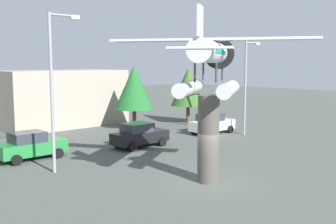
{
  "coord_description": "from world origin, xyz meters",
  "views": [
    {
      "loc": [
        -15.1,
        -13.28,
        6.04
      ],
      "look_at": [
        0.0,
        3.0,
        3.32
      ],
      "focal_mm": 43.13,
      "sensor_mm": 36.0,
      "label": 1
    }
  ],
  "objects_px": {
    "car_far_black": "(139,135)",
    "car_distant_white": "(212,123)",
    "streetlight_secondary": "(247,81)",
    "car_mid_green": "(31,146)",
    "display_pedestal": "(208,139)",
    "storefront_building": "(62,98)",
    "tree_center_back": "(134,88)",
    "floatplane_monument": "(210,62)",
    "streetlight_primary": "(55,82)",
    "tree_far_east": "(188,87)"
  },
  "relations": [
    {
      "from": "car_far_black",
      "to": "car_distant_white",
      "type": "distance_m",
      "value": 8.03
    },
    {
      "from": "car_distant_white",
      "to": "streetlight_secondary",
      "type": "height_order",
      "value": "streetlight_secondary"
    },
    {
      "from": "car_mid_green",
      "to": "streetlight_secondary",
      "type": "xyz_separation_m",
      "value": [
        17.09,
        -3.88,
        3.65
      ]
    },
    {
      "from": "display_pedestal",
      "to": "storefront_building",
      "type": "bearing_deg",
      "value": 80.52
    },
    {
      "from": "car_far_black",
      "to": "tree_center_back",
      "type": "relative_size",
      "value": 0.73
    },
    {
      "from": "display_pedestal",
      "to": "floatplane_monument",
      "type": "height_order",
      "value": "floatplane_monument"
    },
    {
      "from": "car_mid_green",
      "to": "car_distant_white",
      "type": "relative_size",
      "value": 1.0
    },
    {
      "from": "car_far_black",
      "to": "storefront_building",
      "type": "bearing_deg",
      "value": 86.12
    },
    {
      "from": "streetlight_primary",
      "to": "storefront_building",
      "type": "height_order",
      "value": "streetlight_primary"
    },
    {
      "from": "streetlight_primary",
      "to": "tree_far_east",
      "type": "relative_size",
      "value": 1.56
    },
    {
      "from": "tree_center_back",
      "to": "tree_far_east",
      "type": "relative_size",
      "value": 1.04
    },
    {
      "from": "car_mid_green",
      "to": "tree_far_east",
      "type": "xyz_separation_m",
      "value": [
        18.36,
        4.15,
        2.78
      ]
    },
    {
      "from": "storefront_building",
      "to": "tree_center_back",
      "type": "bearing_deg",
      "value": -59.22
    },
    {
      "from": "storefront_building",
      "to": "streetlight_primary",
      "type": "bearing_deg",
      "value": -119.18
    },
    {
      "from": "streetlight_primary",
      "to": "streetlight_secondary",
      "type": "distance_m",
      "value": 17.29
    },
    {
      "from": "streetlight_secondary",
      "to": "tree_far_east",
      "type": "bearing_deg",
      "value": 81.03
    },
    {
      "from": "car_far_black",
      "to": "tree_far_east",
      "type": "distance_m",
      "value": 12.79
    },
    {
      "from": "display_pedestal",
      "to": "streetlight_primary",
      "type": "relative_size",
      "value": 0.51
    },
    {
      "from": "floatplane_monument",
      "to": "streetlight_primary",
      "type": "bearing_deg",
      "value": 92.42
    },
    {
      "from": "display_pedestal",
      "to": "car_distant_white",
      "type": "distance_m",
      "value": 14.26
    },
    {
      "from": "car_far_black",
      "to": "tree_center_back",
      "type": "distance_m",
      "value": 8.58
    },
    {
      "from": "streetlight_primary",
      "to": "tree_center_back",
      "type": "bearing_deg",
      "value": 35.36
    },
    {
      "from": "display_pedestal",
      "to": "streetlight_primary",
      "type": "distance_m",
      "value": 8.84
    },
    {
      "from": "tree_center_back",
      "to": "display_pedestal",
      "type": "bearing_deg",
      "value": -115.62
    },
    {
      "from": "streetlight_primary",
      "to": "tree_far_east",
      "type": "bearing_deg",
      "value": 23.31
    },
    {
      "from": "car_distant_white",
      "to": "streetlight_primary",
      "type": "height_order",
      "value": "streetlight_primary"
    },
    {
      "from": "floatplane_monument",
      "to": "tree_far_east",
      "type": "bearing_deg",
      "value": 14.41
    },
    {
      "from": "car_distant_white",
      "to": "storefront_building",
      "type": "relative_size",
      "value": 0.36
    },
    {
      "from": "car_mid_green",
      "to": "display_pedestal",
      "type": "bearing_deg",
      "value": -67.1
    },
    {
      "from": "streetlight_secondary",
      "to": "tree_center_back",
      "type": "height_order",
      "value": "streetlight_secondary"
    },
    {
      "from": "tree_center_back",
      "to": "storefront_building",
      "type": "bearing_deg",
      "value": 120.78
    },
    {
      "from": "car_mid_green",
      "to": "tree_far_east",
      "type": "bearing_deg",
      "value": 12.74
    },
    {
      "from": "car_far_black",
      "to": "storefront_building",
      "type": "height_order",
      "value": "storefront_building"
    },
    {
      "from": "display_pedestal",
      "to": "tree_far_east",
      "type": "bearing_deg",
      "value": 47.21
    },
    {
      "from": "display_pedestal",
      "to": "storefront_building",
      "type": "xyz_separation_m",
      "value": [
        3.67,
        22.0,
        0.45
      ]
    },
    {
      "from": "car_far_black",
      "to": "tree_far_east",
      "type": "height_order",
      "value": "tree_far_east"
    },
    {
      "from": "floatplane_monument",
      "to": "tree_center_back",
      "type": "relative_size",
      "value": 1.61
    },
    {
      "from": "streetlight_primary",
      "to": "car_distant_white",
      "type": "bearing_deg",
      "value": 8.24
    },
    {
      "from": "display_pedestal",
      "to": "car_distant_white",
      "type": "relative_size",
      "value": 1.05
    },
    {
      "from": "car_far_black",
      "to": "display_pedestal",
      "type": "bearing_deg",
      "value": -107.18
    },
    {
      "from": "car_far_black",
      "to": "car_distant_white",
      "type": "xyz_separation_m",
      "value": [
        8.03,
        0.14,
        0.0
      ]
    },
    {
      "from": "car_far_black",
      "to": "streetlight_primary",
      "type": "bearing_deg",
      "value": -164.34
    },
    {
      "from": "display_pedestal",
      "to": "tree_far_east",
      "type": "distance_m",
      "value": 20.38
    },
    {
      "from": "car_far_black",
      "to": "storefront_building",
      "type": "distance_m",
      "value": 13.11
    },
    {
      "from": "car_distant_white",
      "to": "tree_far_east",
      "type": "distance_m",
      "value": 7.04
    },
    {
      "from": "car_far_black",
      "to": "tree_far_east",
      "type": "relative_size",
      "value": 0.75
    },
    {
      "from": "display_pedestal",
      "to": "car_mid_green",
      "type": "bearing_deg",
      "value": 112.9
    },
    {
      "from": "streetlight_secondary",
      "to": "tree_center_back",
      "type": "relative_size",
      "value": 1.35
    },
    {
      "from": "floatplane_monument",
      "to": "car_mid_green",
      "type": "height_order",
      "value": "floatplane_monument"
    },
    {
      "from": "streetlight_primary",
      "to": "tree_center_back",
      "type": "xyz_separation_m",
      "value": [
        12.23,
        8.68,
        -1.2
      ]
    }
  ]
}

